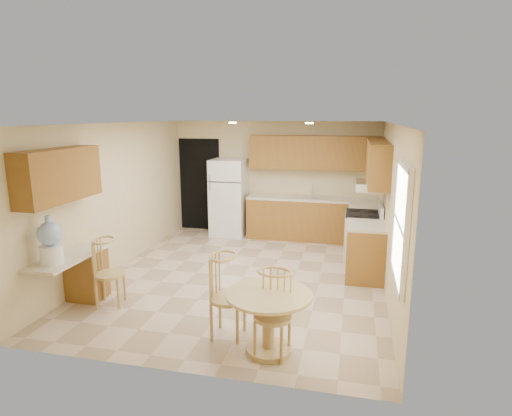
% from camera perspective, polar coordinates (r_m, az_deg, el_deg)
% --- Properties ---
extents(floor, '(5.50, 5.50, 0.00)m').
position_cam_1_polar(floor, '(7.19, -1.70, -9.14)').
color(floor, '#C9AE92').
rests_on(floor, ground).
extents(ceiling, '(4.50, 5.50, 0.02)m').
position_cam_1_polar(ceiling, '(6.69, -1.83, 11.22)').
color(ceiling, white).
rests_on(ceiling, wall_back).
extents(wall_back, '(4.50, 0.02, 2.50)m').
position_cam_1_polar(wall_back, '(9.47, 2.49, 3.96)').
color(wall_back, '#D2BC8D').
rests_on(wall_back, floor).
extents(wall_front, '(4.50, 0.02, 2.50)m').
position_cam_1_polar(wall_front, '(4.32, -11.16, -6.58)').
color(wall_front, '#D2BC8D').
rests_on(wall_front, floor).
extents(wall_left, '(0.02, 5.50, 2.50)m').
position_cam_1_polar(wall_left, '(7.71, -18.17, 1.40)').
color(wall_left, '#D2BC8D').
rests_on(wall_left, floor).
extents(wall_right, '(0.02, 5.50, 2.50)m').
position_cam_1_polar(wall_right, '(6.63, 17.39, -0.25)').
color(wall_right, '#D2BC8D').
rests_on(wall_right, floor).
extents(doorway, '(0.90, 0.02, 2.10)m').
position_cam_1_polar(doorway, '(9.96, -7.50, 3.11)').
color(doorway, black).
rests_on(doorway, floor).
extents(base_cab_back, '(2.75, 0.60, 0.87)m').
position_cam_1_polar(base_cab_back, '(9.22, 7.45, -1.53)').
color(base_cab_back, '#966426').
rests_on(base_cab_back, floor).
extents(counter_back, '(2.75, 0.63, 0.04)m').
position_cam_1_polar(counter_back, '(9.12, 7.53, 1.24)').
color(counter_back, beige).
rests_on(counter_back, base_cab_back).
extents(base_cab_right_a, '(0.60, 0.59, 0.87)m').
position_cam_1_polar(base_cab_right_a, '(8.61, 14.20, -2.82)').
color(base_cab_right_a, '#966426').
rests_on(base_cab_right_a, floor).
extents(counter_right_a, '(0.63, 0.59, 0.04)m').
position_cam_1_polar(counter_right_a, '(8.50, 14.36, 0.14)').
color(counter_right_a, beige).
rests_on(counter_right_a, base_cab_right_a).
extents(base_cab_right_b, '(0.60, 0.80, 0.87)m').
position_cam_1_polar(base_cab_right_b, '(7.21, 14.37, -5.79)').
color(base_cab_right_b, '#966426').
rests_on(base_cab_right_b, floor).
extents(counter_right_b, '(0.63, 0.80, 0.04)m').
position_cam_1_polar(counter_right_b, '(7.09, 14.56, -2.29)').
color(counter_right_b, beige).
rests_on(counter_right_b, base_cab_right_b).
extents(upper_cab_back, '(2.75, 0.33, 0.70)m').
position_cam_1_polar(upper_cab_back, '(9.12, 7.79, 7.33)').
color(upper_cab_back, '#966426').
rests_on(upper_cab_back, wall_back).
extents(upper_cab_right, '(0.33, 2.42, 0.70)m').
position_cam_1_polar(upper_cab_right, '(7.72, 15.83, 6.08)').
color(upper_cab_right, '#966426').
rests_on(upper_cab_right, wall_right).
extents(upper_cab_left, '(0.33, 1.40, 0.70)m').
position_cam_1_polar(upper_cab_left, '(6.22, -24.79, 3.99)').
color(upper_cab_left, '#966426').
rests_on(upper_cab_left, wall_left).
extents(sink, '(0.78, 0.44, 0.01)m').
position_cam_1_polar(sink, '(9.12, 7.38, 1.38)').
color(sink, silver).
rests_on(sink, counter_back).
extents(range_hood, '(0.50, 0.76, 0.14)m').
position_cam_1_polar(range_hood, '(7.74, 15.02, 2.93)').
color(range_hood, silver).
rests_on(range_hood, upper_cab_right).
extents(desk_pedestal, '(0.48, 0.42, 0.72)m').
position_cam_1_polar(desk_pedestal, '(6.74, -21.61, -8.26)').
color(desk_pedestal, '#966426').
rests_on(desk_pedestal, floor).
extents(desk_top, '(0.50, 1.20, 0.04)m').
position_cam_1_polar(desk_top, '(6.33, -23.83, -6.05)').
color(desk_top, beige).
rests_on(desk_top, desk_pedestal).
extents(window, '(0.06, 1.12, 1.30)m').
position_cam_1_polar(window, '(4.78, 18.85, -2.04)').
color(window, white).
rests_on(window, wall_right).
extents(can_light_a, '(0.14, 0.14, 0.02)m').
position_cam_1_polar(can_light_a, '(7.98, -3.12, 11.28)').
color(can_light_a, white).
rests_on(can_light_a, ceiling).
extents(can_light_b, '(0.14, 0.14, 0.02)m').
position_cam_1_polar(can_light_b, '(7.71, 7.12, 11.17)').
color(can_light_b, white).
rests_on(can_light_b, ceiling).
extents(refrigerator, '(0.74, 0.72, 1.69)m').
position_cam_1_polar(refrigerator, '(9.43, -3.61, 1.39)').
color(refrigerator, white).
rests_on(refrigerator, floor).
extents(stove, '(0.65, 0.76, 1.09)m').
position_cam_1_polar(stove, '(7.95, 14.10, -3.82)').
color(stove, white).
rests_on(stove, floor).
extents(dining_table, '(0.96, 0.96, 0.71)m').
position_cam_1_polar(dining_table, '(4.90, 1.73, -13.93)').
color(dining_table, tan).
rests_on(dining_table, floor).
extents(chair_table_a, '(0.45, 0.58, 1.01)m').
position_cam_1_polar(chair_table_a, '(5.09, -4.10, -11.01)').
color(chair_table_a, tan).
rests_on(chair_table_a, floor).
extents(chair_table_b, '(0.43, 0.43, 0.96)m').
position_cam_1_polar(chair_table_b, '(4.72, 2.02, -13.38)').
color(chair_table_b, tan).
rests_on(chair_table_b, floor).
extents(chair_desk, '(0.42, 0.54, 0.95)m').
position_cam_1_polar(chair_desk, '(6.26, -19.46, -7.55)').
color(chair_desk, tan).
rests_on(chair_desk, floor).
extents(water_crock, '(0.30, 0.30, 0.63)m').
position_cam_1_polar(water_crock, '(6.02, -25.73, -4.09)').
color(water_crock, white).
rests_on(water_crock, desk_top).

